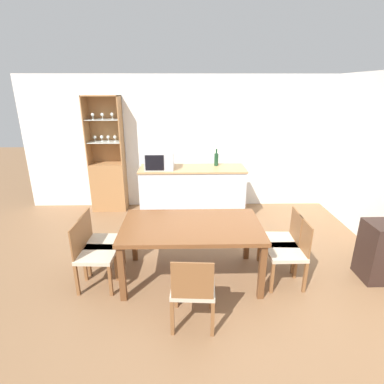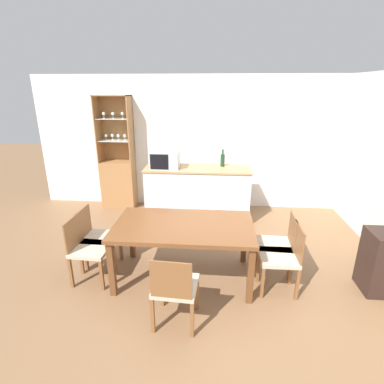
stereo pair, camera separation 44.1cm
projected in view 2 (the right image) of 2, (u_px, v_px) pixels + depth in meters
ground_plane at (200, 280)px, 3.80m from camera, size 18.00×18.00×0.00m
wall_back at (208, 144)px, 5.85m from camera, size 6.80×0.06×2.55m
kitchen_counter at (198, 194)px, 5.45m from camera, size 1.87×0.62×0.97m
display_cabinet at (119, 175)px, 6.00m from camera, size 0.65×0.37×2.18m
dining_table at (184, 230)px, 3.67m from camera, size 1.70×0.98×0.74m
dining_chair_side_left_far at (97, 237)px, 3.98m from camera, size 0.44×0.44×0.83m
dining_chair_side_right_near at (282, 257)px, 3.52m from camera, size 0.44×0.44×0.83m
dining_chair_side_right_far at (277, 245)px, 3.79m from camera, size 0.45×0.45×0.83m
dining_chair_head_near at (175, 288)px, 2.98m from camera, size 0.46×0.46×0.83m
dining_chair_side_left_near at (88, 248)px, 3.70m from camera, size 0.45×0.45×0.83m
microwave at (165, 159)px, 5.24m from camera, size 0.49×0.40×0.30m
wine_bottle at (223, 160)px, 5.34m from camera, size 0.08×0.08×0.31m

